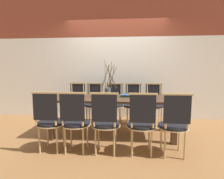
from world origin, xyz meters
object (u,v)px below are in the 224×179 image
vase_centerpiece (108,91)px  chair_far_center (114,102)px  dining_table (112,103)px  chair_near_center (105,121)px  book_stack (127,96)px

vase_centerpiece → chair_far_center: bearing=85.3°
dining_table → chair_near_center: chair_near_center is taller
chair_near_center → vase_centerpiece: 0.80m
book_stack → chair_far_center: bearing=114.3°
dining_table → vase_centerpiece: (-0.07, -0.03, 0.23)m
chair_near_center → chair_far_center: bearing=89.0°
chair_near_center → vase_centerpiece: size_ratio=1.37×
dining_table → chair_near_center: (-0.03, -0.75, -0.13)m
vase_centerpiece → dining_table: bearing=25.6°
dining_table → vase_centerpiece: size_ratio=3.43×
dining_table → chair_near_center: size_ratio=2.51×
book_stack → chair_near_center: bearing=-110.6°
chair_near_center → vase_centerpiece: vase_centerpiece is taller
dining_table → book_stack: size_ratio=8.70×
chair_near_center → chair_far_center: size_ratio=1.00×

